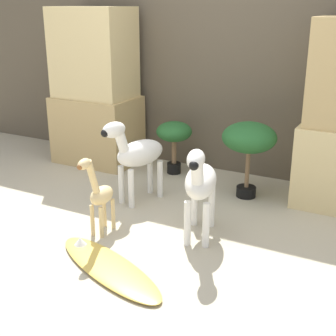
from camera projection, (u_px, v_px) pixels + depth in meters
name	position (u px, v px, depth m)	size (l,w,h in m)	color
ground_plane	(127.00, 244.00, 3.04)	(14.00, 14.00, 0.00)	#B2A88E
wall_back	(227.00, 49.00, 4.06)	(6.40, 0.08, 2.20)	brown
rock_pillar_left	(96.00, 91.00, 4.41)	(0.77, 0.52, 1.45)	tan
zebra_right	(200.00, 182.00, 2.99)	(0.31, 0.58, 0.68)	white
zebra_left	(137.00, 153.00, 3.57)	(0.32, 0.58, 0.68)	white
giraffe_figurine	(99.00, 193.00, 3.08)	(0.13, 0.35, 0.58)	#E0C184
potted_palm_front	(174.00, 135.00, 4.19)	(0.32, 0.32, 0.48)	black
potted_palm_back	(249.00, 140.00, 3.63)	(0.43, 0.43, 0.61)	black
surfboard	(108.00, 266.00, 2.75)	(0.97, 0.60, 0.08)	gold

